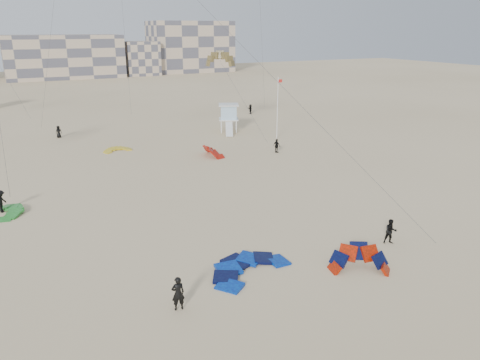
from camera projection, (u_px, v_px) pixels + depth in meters
name	position (u px, v px, depth m)	size (l,w,h in m)	color
ground	(217.00, 331.00, 22.45)	(320.00, 320.00, 0.00)	beige
kite_ground_blue	(248.00, 271.00, 28.04)	(4.87, 5.08, 0.67)	#004DBD
kite_ground_orange	(359.00, 270.00, 28.18)	(3.60, 2.68, 2.42)	#FA1900
kite_ground_green	(7.00, 213.00, 36.74)	(3.35, 3.52, 0.74)	green
kite_ground_red_far	(214.00, 156.00, 53.34)	(3.39, 3.00, 1.91)	#C00C0B
kite_ground_yellow	(117.00, 151.00, 55.41)	(2.99, 3.13, 0.56)	yellow
kitesurfer_main	(178.00, 293.00, 23.93)	(0.68, 0.45, 1.88)	black
kitesurfer_b	(391.00, 232.00, 31.37)	(0.84, 0.65, 1.73)	black
kitesurfer_c	(1.00, 201.00, 36.71)	(1.17, 0.67, 1.81)	black
kitesurfer_d	(277.00, 146.00, 54.39)	(0.95, 0.40, 1.62)	black
kitesurfer_e	(59.00, 132.00, 61.86)	(0.78, 0.51, 1.59)	black
kitesurfer_f	(250.00, 109.00, 79.08)	(1.48, 0.47, 1.60)	black
kite_fly_olive	(220.00, 60.00, 61.34)	(5.02, 14.03, 10.14)	brown
lifeguard_tower_near	(229.00, 118.00, 65.22)	(3.58, 5.72, 3.84)	white
flagpole	(278.00, 107.00, 60.34)	(0.65, 0.10, 7.95)	white
condo_mid	(64.00, 56.00, 135.10)	(32.00, 16.00, 12.00)	#C6AE91
condo_east	(190.00, 47.00, 153.39)	(26.00, 14.00, 16.00)	#C6AE91
condo_fill_right	(141.00, 58.00, 143.18)	(10.00, 10.00, 10.00)	#C6AE91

